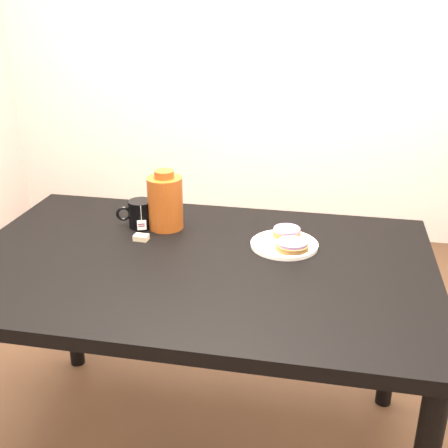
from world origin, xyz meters
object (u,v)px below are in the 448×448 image
object	(u,v)px
mug	(140,214)
bagel_back	(287,232)
plate	(284,244)
teabag_pouch	(141,238)
table	(197,284)
bagel_front	(292,246)
bagel_package	(165,202)

from	to	relation	value
mug	bagel_back	bearing A→B (deg)	-21.54
plate	mug	xyz separation A→B (m)	(-0.49, 0.06, 0.04)
teabag_pouch	table	bearing A→B (deg)	-25.98
table	mug	xyz separation A→B (m)	(-0.25, 0.21, 0.13)
table	plate	distance (m)	0.30
bagel_back	bagel_front	bearing A→B (deg)	-75.37
bagel_front	teabag_pouch	world-z (taller)	bagel_front
bagel_back	teabag_pouch	size ratio (longest dim) A/B	2.75
bagel_package	bagel_back	bearing A→B (deg)	-2.35
mug	teabag_pouch	size ratio (longest dim) A/B	2.96
table	teabag_pouch	xyz separation A→B (m)	(-0.21, 0.10, 0.09)
table	teabag_pouch	world-z (taller)	teabag_pouch
table	plate	bearing A→B (deg)	30.29
table	mug	bearing A→B (deg)	139.80
table	bagel_back	size ratio (longest dim) A/B	11.30
bagel_front	bagel_package	bearing A→B (deg)	165.00
bagel_front	bagel_back	bearing A→B (deg)	104.63
plate	bagel_front	bearing A→B (deg)	-57.26
bagel_back	mug	world-z (taller)	mug
teabag_pouch	bagel_package	xyz separation A→B (m)	(0.05, 0.12, 0.08)
bagel_back	mug	size ratio (longest dim) A/B	0.93
table	bagel_package	distance (m)	0.32
table	bagel_back	xyz separation A→B (m)	(0.25, 0.20, 0.11)
bagel_front	plate	bearing A→B (deg)	122.74
bagel_front	table	bearing A→B (deg)	-159.74
plate	bagel_package	world-z (taller)	bagel_package
table	plate	size ratio (longest dim) A/B	6.65
table	plate	xyz separation A→B (m)	(0.25, 0.14, 0.09)
bagel_back	table	bearing A→B (deg)	-141.06
bagel_package	plate	bearing A→B (deg)	-10.24
bagel_front	teabag_pouch	size ratio (longest dim) A/B	2.83
bagel_back	bagel_package	world-z (taller)	bagel_package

